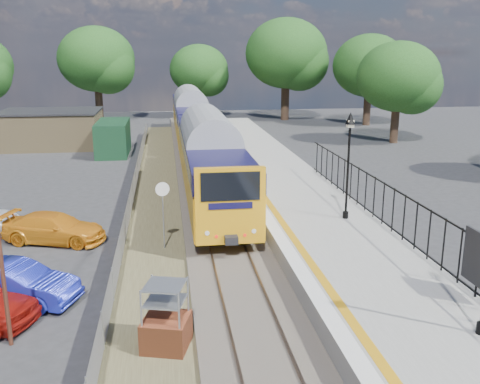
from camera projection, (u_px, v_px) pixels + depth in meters
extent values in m
plane|color=#2D2D30|center=(245.00, 308.00, 17.03)|extent=(120.00, 120.00, 0.00)
cube|color=#473F38|center=(216.00, 214.00, 26.58)|extent=(3.40, 80.00, 0.20)
cube|color=#4C472D|center=(156.00, 231.00, 24.30)|extent=(2.60, 70.00, 0.06)
cube|color=brown|center=(201.00, 212.00, 26.46)|extent=(0.07, 80.00, 0.14)
cube|color=brown|center=(230.00, 211.00, 26.65)|extent=(0.07, 80.00, 0.14)
cube|color=gray|center=(308.00, 216.00, 25.14)|extent=(5.00, 70.00, 0.90)
cube|color=silver|center=(262.00, 208.00, 24.73)|extent=(0.50, 70.00, 0.01)
cube|color=orange|center=(272.00, 208.00, 24.79)|extent=(0.30, 70.00, 0.01)
cylinder|color=black|center=(345.00, 215.00, 23.22)|extent=(0.24, 0.24, 0.30)
cylinder|color=black|center=(348.00, 173.00, 22.75)|extent=(0.10, 0.10, 3.70)
cube|color=black|center=(350.00, 128.00, 22.26)|extent=(0.08, 0.08, 0.30)
cube|color=beige|center=(350.00, 124.00, 22.22)|extent=(0.26, 0.26, 0.30)
cone|color=black|center=(351.00, 118.00, 22.16)|extent=(0.44, 0.44, 0.50)
cube|color=black|center=(412.00, 200.00, 19.63)|extent=(0.05, 26.00, 0.05)
cube|color=black|center=(478.00, 259.00, 15.45)|extent=(0.08, 1.40, 1.60)
cube|color=#8E7850|center=(52.00, 130.00, 45.70)|extent=(8.00, 6.00, 3.00)
cube|color=black|center=(50.00, 111.00, 45.31)|extent=(8.20, 6.20, 0.15)
cube|color=#153A20|center=(113.00, 138.00, 42.66)|extent=(2.40, 6.00, 2.60)
cylinder|color=#332319|center=(99.00, 105.00, 63.11)|extent=(0.88, 0.88, 3.85)
ellipsoid|color=#1D4617|center=(96.00, 59.00, 61.79)|extent=(8.80, 8.80, 7.48)
cylinder|color=#332319|center=(200.00, 105.00, 66.72)|extent=(0.72, 0.72, 3.15)
ellipsoid|color=#1D4617|center=(199.00, 70.00, 65.64)|extent=(7.20, 7.20, 6.12)
cylinder|color=#332319|center=(285.00, 102.00, 64.10)|extent=(0.96, 0.96, 4.20)
ellipsoid|color=#1D4617|center=(286.00, 53.00, 62.65)|extent=(9.60, 9.60, 8.16)
cylinder|color=#332319|center=(367.00, 109.00, 59.51)|extent=(0.80, 0.80, 3.50)
ellipsoid|color=#1D4617|center=(370.00, 66.00, 58.30)|extent=(8.00, 8.00, 6.80)
cylinder|color=#332319|center=(395.00, 125.00, 47.79)|extent=(0.72, 0.72, 3.15)
ellipsoid|color=#1D4617|center=(398.00, 77.00, 46.70)|extent=(7.20, 7.20, 6.12)
cube|color=orange|center=(209.00, 166.00, 30.06)|extent=(2.80, 20.00, 1.90)
cube|color=#110F38|center=(208.00, 143.00, 29.73)|extent=(2.82, 20.00, 0.90)
cube|color=black|center=(208.00, 143.00, 29.73)|extent=(2.82, 18.00, 0.70)
cube|color=black|center=(209.00, 186.00, 30.36)|extent=(2.00, 18.00, 0.45)
cube|color=orange|center=(190.00, 121.00, 49.80)|extent=(2.80, 20.00, 1.90)
cube|color=#110F38|center=(190.00, 107.00, 49.47)|extent=(2.82, 20.00, 0.90)
cube|color=black|center=(190.00, 107.00, 49.47)|extent=(2.82, 18.00, 0.70)
cube|color=black|center=(191.00, 134.00, 50.09)|extent=(2.00, 18.00, 0.45)
cube|color=black|center=(230.00, 187.00, 19.93)|extent=(2.24, 0.04, 1.10)
cube|color=brown|center=(166.00, 333.00, 14.58)|extent=(1.48, 1.48, 0.92)
cylinder|color=#999EA3|center=(164.00, 219.00, 21.78)|extent=(0.06, 0.06, 2.58)
cylinder|color=silver|center=(162.00, 189.00, 21.40)|extent=(0.57, 0.15, 0.58)
imported|color=#1C26A8|center=(16.00, 284.00, 17.21)|extent=(4.33, 2.73, 1.35)
imported|color=orange|center=(54.00, 228.00, 22.77)|extent=(4.69, 2.95, 1.27)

